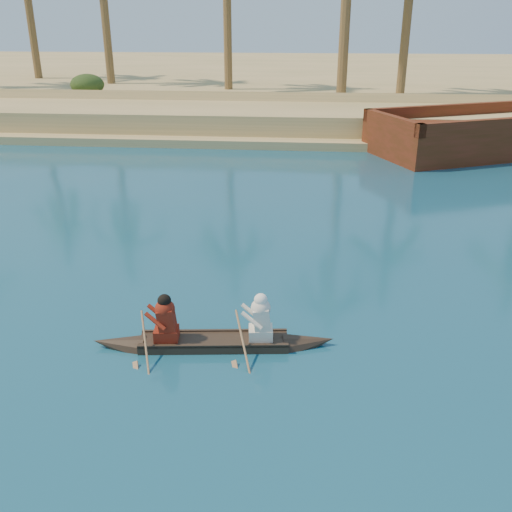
# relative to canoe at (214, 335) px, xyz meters

# --- Properties ---
(sandy_embankment) EXTENTS (150.00, 51.00, 1.50)m
(sandy_embankment) POSITION_rel_canoe_xyz_m (8.00, 41.28, 0.30)
(sandy_embankment) COLOR #D7B579
(sandy_embankment) RESTS_ON ground
(shrub_cluster) EXTENTS (100.00, 6.00, 2.40)m
(shrub_cluster) POSITION_rel_canoe_xyz_m (8.00, 25.90, 0.97)
(shrub_cluster) COLOR black
(shrub_cluster) RESTS_ON ground
(canoe) EXTENTS (4.36, 1.04, 1.19)m
(canoe) POSITION_rel_canoe_xyz_m (0.00, 0.00, 0.00)
(canoe) COLOR #30231A
(canoe) RESTS_ON ground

